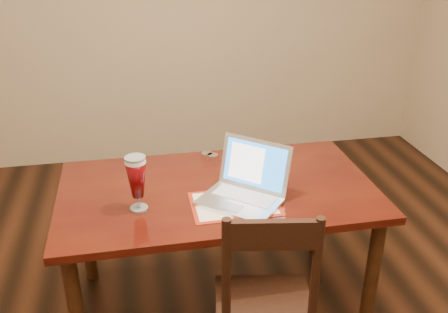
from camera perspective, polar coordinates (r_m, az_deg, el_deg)
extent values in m
cube|color=tan|center=(4.23, -6.47, 17.15)|extent=(4.50, 0.01, 2.70)
cube|color=#471409|center=(2.51, -0.72, -3.93)|extent=(1.57, 0.89, 0.04)
cylinder|color=#371D0D|center=(2.64, 16.52, -13.11)|extent=(0.07, 0.07, 0.70)
cylinder|color=#371D0D|center=(2.99, -15.51, -7.87)|extent=(0.07, 0.07, 0.70)
cylinder|color=#371D0D|center=(3.17, 10.77, -5.30)|extent=(0.07, 0.07, 0.70)
cube|color=#99220E|center=(2.36, 1.24, -5.43)|extent=(0.41, 0.30, 0.00)
cube|color=silver|center=(2.36, 1.25, -5.39)|extent=(0.37, 0.26, 0.00)
cube|color=silver|center=(2.35, 1.73, -5.22)|extent=(0.44, 0.42, 0.02)
cube|color=silver|center=(2.38, 2.31, -4.50)|extent=(0.30, 0.28, 0.00)
cube|color=#AEAEB3|center=(2.29, 0.89, -5.80)|extent=(0.11, 0.11, 0.00)
cube|color=silver|center=(2.41, 3.55, -0.93)|extent=(0.32, 0.29, 0.24)
cube|color=blue|center=(2.41, 3.49, -0.95)|extent=(0.28, 0.25, 0.20)
cube|color=white|center=(2.42, 2.57, -0.73)|extent=(0.17, 0.15, 0.17)
cylinder|color=silver|center=(2.35, -9.67, -5.84)|extent=(0.08, 0.08, 0.01)
cylinder|color=silver|center=(2.33, -9.73, -5.12)|extent=(0.01, 0.01, 0.06)
cylinder|color=white|center=(2.24, -10.12, -0.50)|extent=(0.09, 0.09, 0.02)
cylinder|color=silver|center=(2.23, -10.15, -0.17)|extent=(0.09, 0.09, 0.01)
cylinder|color=silver|center=(2.78, -1.96, 0.04)|extent=(0.06, 0.06, 0.04)
cylinder|color=silver|center=(2.76, -1.29, -0.16)|extent=(0.06, 0.06, 0.04)
cube|color=black|center=(2.26, 4.62, -16.88)|extent=(0.48, 0.46, 0.04)
cylinder|color=black|center=(1.94, 0.26, -13.87)|extent=(0.04, 0.04, 0.54)
cylinder|color=black|center=(1.98, 10.39, -13.51)|extent=(0.04, 0.04, 0.54)
cube|color=black|center=(1.83, 5.63, -8.91)|extent=(0.34, 0.09, 0.12)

